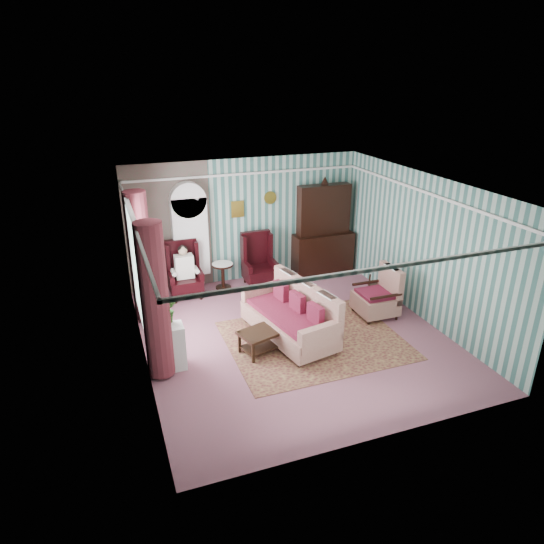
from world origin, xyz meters
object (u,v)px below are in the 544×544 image
object	(u,v)px
bookcase	(191,242)
wingback_left	(184,270)
round_side_table	(223,276)
sofa	(289,316)
wingback_right	(260,261)
seated_woman	(185,272)
dresser_hutch	(324,227)
floral_armchair	(376,295)
plant_stand	(168,348)
nest_table	(381,286)
coffee_table	(265,340)

from	to	relation	value
bookcase	wingback_left	xyz separation A→B (m)	(-0.25, -0.39, -0.50)
round_side_table	sofa	xyz separation A→B (m)	(0.59, -2.63, 0.15)
wingback_right	wingback_left	bearing A→B (deg)	180.00
seated_woman	round_side_table	distance (m)	0.96
dresser_hutch	floral_armchair	world-z (taller)	dresser_hutch
wingback_left	floral_armchair	bearing A→B (deg)	-32.74
bookcase	plant_stand	bearing A→B (deg)	-108.49
nest_table	coffee_table	size ratio (longest dim) A/B	0.59
sofa	floral_armchair	bearing A→B (deg)	-95.02
bookcase	coffee_table	xyz separation A→B (m)	(0.66, -3.16, -0.91)
plant_stand	floral_armchair	distance (m)	4.33
dresser_hutch	coffee_table	world-z (taller)	dresser_hutch
wingback_right	coffee_table	xyz separation A→B (m)	(-0.84, -2.77, -0.41)
dresser_hutch	floral_armchair	bearing A→B (deg)	-90.00
plant_stand	sofa	size ratio (longest dim) A/B	0.38
plant_stand	dresser_hutch	bearing A→B (deg)	35.08
bookcase	nest_table	xyz separation A→B (m)	(3.82, -1.94, -0.85)
bookcase	dresser_hutch	xyz separation A→B (m)	(3.25, -0.12, 0.06)
nest_table	floral_armchair	xyz separation A→B (m)	(-0.57, -0.70, 0.19)
wingback_right	nest_table	distance (m)	2.81
sofa	coffee_table	distance (m)	0.69
wingback_left	nest_table	size ratio (longest dim) A/B	2.31
bookcase	wingback_left	size ratio (longest dim) A/B	1.79
dresser_hutch	coffee_table	size ratio (longest dim) A/B	2.57
wingback_left	plant_stand	xyz separation A→B (m)	(-0.80, -2.75, -0.22)
dresser_hutch	sofa	world-z (taller)	dresser_hutch
dresser_hutch	seated_woman	xyz separation A→B (m)	(-3.50, -0.27, -0.59)
wingback_left	floral_armchair	size ratio (longest dim) A/B	1.35
wingback_right	seated_woman	world-z (taller)	wingback_right
seated_woman	round_side_table	bearing A→B (deg)	9.46
round_side_table	seated_woman	bearing A→B (deg)	-170.54
plant_stand	seated_woman	bearing A→B (deg)	73.78
wingback_left	seated_woman	world-z (taller)	wingback_left
dresser_hutch	plant_stand	bearing A→B (deg)	-144.92
wingback_right	nest_table	xyz separation A→B (m)	(2.32, -1.55, -0.35)
bookcase	round_side_table	size ratio (longest dim) A/B	3.73
wingback_left	round_side_table	bearing A→B (deg)	9.46
wingback_right	coffee_table	world-z (taller)	wingback_right
wingback_right	round_side_table	size ratio (longest dim) A/B	2.08
coffee_table	seated_woman	bearing A→B (deg)	108.21
bookcase	seated_woman	bearing A→B (deg)	-122.66
round_side_table	nest_table	xyz separation A→B (m)	(3.17, -1.70, -0.03)
dresser_hutch	wingback_left	distance (m)	3.55
sofa	plant_stand	bearing A→B (deg)	85.12
plant_stand	sofa	bearing A→B (deg)	6.70
wingback_left	plant_stand	world-z (taller)	wingback_left
bookcase	wingback_right	world-z (taller)	bookcase
round_side_table	plant_stand	distance (m)	3.36
dresser_hutch	sofa	bearing A→B (deg)	-126.20
seated_woman	sofa	bearing A→B (deg)	-59.08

